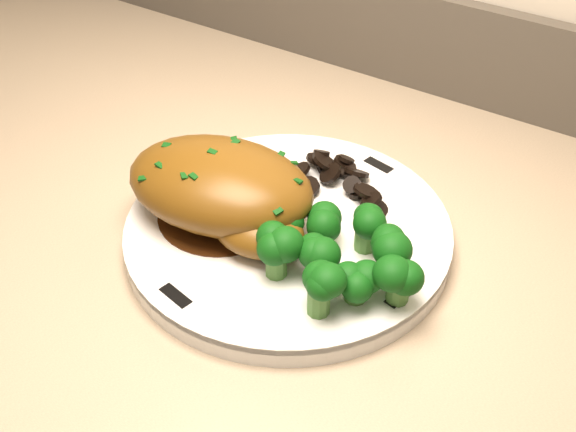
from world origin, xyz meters
The scene contains 9 objects.
plate centered at (-0.34, 1.65, 0.83)m, with size 0.30×0.30×0.02m, color white.
rim_accent_0 centered at (-0.32, 1.78, 0.84)m, with size 0.03×0.01×0.00m, color black.
rim_accent_1 centered at (-0.47, 1.68, 0.84)m, with size 0.03×0.01×0.00m, color black.
rim_accent_2 centered at (-0.37, 1.52, 0.84)m, with size 0.03×0.01×0.00m, color black.
rim_accent_3 centered at (-0.22, 1.63, 0.84)m, with size 0.03×0.01×0.00m, color black.
gravy_pool centered at (-0.40, 1.63, 0.84)m, with size 0.12×0.12×0.00m, color #371A0A.
chicken_breast centered at (-0.40, 1.63, 0.88)m, with size 0.20×0.15×0.07m.
mushroom_pile centered at (-0.33, 1.73, 0.85)m, with size 0.10×0.08×0.03m.
broccoli_florets centered at (-0.27, 1.62, 0.87)m, with size 0.14×0.12×0.04m.
Camera 1 is at (-0.06, 1.23, 1.27)m, focal length 45.00 mm.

